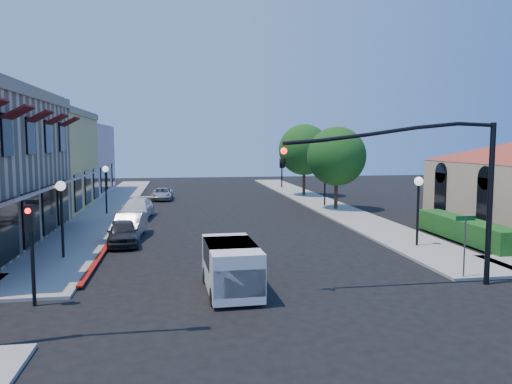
{
  "coord_description": "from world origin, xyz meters",
  "views": [
    {
      "loc": [
        -3.33,
        -15.15,
        5.3
      ],
      "look_at": [
        0.83,
        11.36,
        2.6
      ],
      "focal_mm": 35.0,
      "sensor_mm": 36.0,
      "label": 1
    }
  ],
  "objects": [
    {
      "name": "curb_red_strip",
      "position": [
        -6.9,
        8.0,
        0.0
      ],
      "size": [
        0.25,
        10.0,
        0.06
      ],
      "primitive_type": "cube",
      "color": "maroon",
      "rests_on": "ground"
    },
    {
      "name": "parked_car_c",
      "position": [
        -6.2,
        20.0,
        0.68
      ],
      "size": [
        2.38,
        4.87,
        1.36
      ],
      "primitive_type": "imported",
      "rotation": [
        0.0,
        0.0,
        -0.1
      ],
      "color": "silver",
      "rests_on": "ground"
    },
    {
      "name": "ground",
      "position": [
        0.0,
        0.0,
        0.0
      ],
      "size": [
        120.0,
        120.0,
        0.0
      ],
      "primitive_type": "plane",
      "color": "black",
      "rests_on": "ground"
    },
    {
      "name": "street_name_sign",
      "position": [
        7.5,
        2.2,
        1.7
      ],
      "size": [
        0.8,
        0.06,
        2.5
      ],
      "color": "#595B5E",
      "rests_on": "ground"
    },
    {
      "name": "parked_car_a",
      "position": [
        -6.2,
        10.95,
        0.65
      ],
      "size": [
        1.87,
        3.92,
        1.29
      ],
      "primitive_type": "imported",
      "rotation": [
        0.0,
        0.0,
        0.09
      ],
      "color": "black",
      "rests_on": "ground"
    },
    {
      "name": "white_van",
      "position": [
        -1.53,
        1.96,
        1.01
      ],
      "size": [
        1.86,
        4.01,
        1.75
      ],
      "color": "silver",
      "rests_on": "ground"
    },
    {
      "name": "lamppost_right_far",
      "position": [
        8.5,
        24.0,
        2.74
      ],
      "size": [
        0.44,
        0.44,
        3.57
      ],
      "color": "black",
      "rests_on": "ground"
    },
    {
      "name": "hedge",
      "position": [
        11.7,
        9.0,
        0.0
      ],
      "size": [
        1.4,
        8.0,
        1.1
      ],
      "primitive_type": "cube",
      "color": "#144915",
      "rests_on": "ground"
    },
    {
      "name": "parked_car_d",
      "position": [
        -4.8,
        31.0,
        0.55
      ],
      "size": [
        1.99,
        4.03,
        1.1
      ],
      "primitive_type": "imported",
      "rotation": [
        0.0,
        0.0,
        -0.04
      ],
      "color": "#ACADB1",
      "rests_on": "ground"
    },
    {
      "name": "pink_stucco_building",
      "position": [
        -15.5,
        38.0,
        3.5
      ],
      "size": [
        10.0,
        12.0,
        7.0
      ],
      "primitive_type": "cube",
      "color": "beige",
      "rests_on": "ground"
    },
    {
      "name": "parked_car_b",
      "position": [
        -6.05,
        13.07,
        0.67
      ],
      "size": [
        1.78,
        4.2,
        1.35
      ],
      "primitive_type": "imported",
      "rotation": [
        0.0,
        0.0,
        -0.09
      ],
      "color": "#9B9DA0",
      "rests_on": "ground"
    },
    {
      "name": "lamppost_right_near",
      "position": [
        8.5,
        8.0,
        2.74
      ],
      "size": [
        0.44,
        0.44,
        3.57
      ],
      "color": "black",
      "rests_on": "ground"
    },
    {
      "name": "signal_mast_arm",
      "position": [
        5.86,
        1.5,
        4.09
      ],
      "size": [
        8.01,
        0.39,
        6.0
      ],
      "color": "black",
      "rests_on": "ground"
    },
    {
      "name": "sidewalk_right",
      "position": [
        8.75,
        27.0,
        0.06
      ],
      "size": [
        3.5,
        50.0,
        0.12
      ],
      "primitive_type": "cube",
      "color": "gray",
      "rests_on": "ground"
    },
    {
      "name": "lamppost_left_far",
      "position": [
        -8.5,
        22.0,
        2.74
      ],
      "size": [
        0.44,
        0.44,
        3.57
      ],
      "color": "black",
      "rests_on": "ground"
    },
    {
      "name": "street_tree_b",
      "position": [
        8.8,
        32.0,
        4.54
      ],
      "size": [
        4.94,
        4.94,
        7.02
      ],
      "color": "#322414",
      "rests_on": "ground"
    },
    {
      "name": "yellow_stucco_building",
      "position": [
        -15.5,
        26.0,
        3.8
      ],
      "size": [
        10.0,
        12.0,
        7.6
      ],
      "primitive_type": "cube",
      "color": "#DBC762",
      "rests_on": "ground"
    },
    {
      "name": "sidewalk_left",
      "position": [
        -8.75,
        27.0,
        0.06
      ],
      "size": [
        3.5,
        50.0,
        0.12
      ],
      "primitive_type": "cube",
      "color": "gray",
      "rests_on": "ground"
    },
    {
      "name": "lamppost_left_near",
      "position": [
        -8.5,
        8.0,
        2.74
      ],
      "size": [
        0.44,
        0.44,
        3.57
      ],
      "color": "black",
      "rests_on": "ground"
    },
    {
      "name": "secondary_signal",
      "position": [
        -8.0,
        1.41,
        2.32
      ],
      "size": [
        0.28,
        0.42,
        3.32
      ],
      "color": "black",
      "rests_on": "ground"
    },
    {
      "name": "street_tree_a",
      "position": [
        8.8,
        22.0,
        4.19
      ],
      "size": [
        4.56,
        4.56,
        6.48
      ],
      "color": "#322414",
      "rests_on": "ground"
    }
  ]
}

